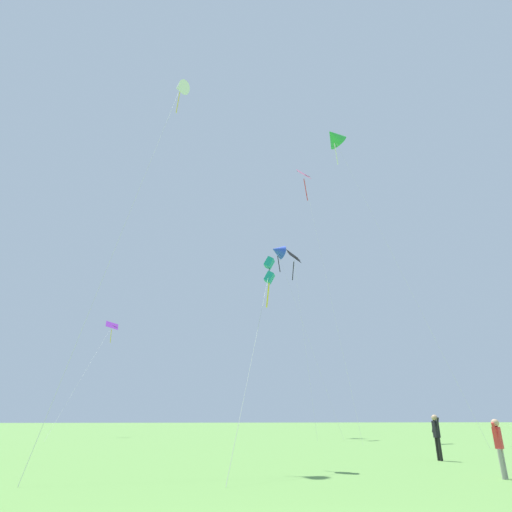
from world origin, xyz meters
The scene contains 9 objects.
kite_purple_streamer centered at (-9.93, 41.44, 10.22)m, with size 2.60×11.38×11.33m.
kite_blue_delta centered at (7.64, 39.14, 19.37)m, with size 4.34×9.28×20.30m.
kite_teal_box centered at (1.33, 11.95, 7.34)m, with size 2.38×5.08×8.00m.
kite_white_distant centered at (-3.14, 15.11, 19.27)m, with size 3.35×7.69×19.85m.
kite_pink_low centered at (9.14, 32.02, 23.97)m, with size 1.48×9.95×26.09m.
kite_green_small centered at (11.40, 28.98, 27.82)m, with size 5.13×11.52×29.03m.
kite_black_large centered at (8.37, 34.82, 16.40)m, with size 1.51×6.60×17.96m.
person_with_spool centered at (8.46, 12.92, 1.05)m, with size 0.24×0.56×1.75m.
person_far_back centered at (7.15, 7.50, 0.95)m, with size 0.46×0.35×1.58m.
Camera 1 is at (-1.90, -4.58, 1.58)m, focal length 29.81 mm.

